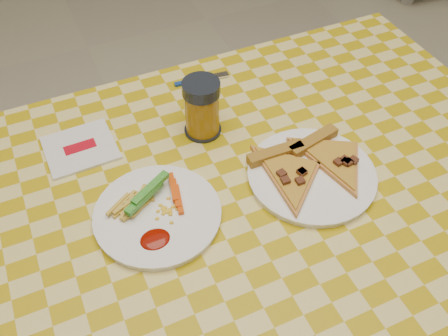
{
  "coord_description": "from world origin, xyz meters",
  "views": [
    {
      "loc": [
        -0.26,
        -0.52,
        1.48
      ],
      "look_at": [
        0.01,
        0.07,
        0.78
      ],
      "focal_mm": 40.0,
      "sensor_mm": 36.0,
      "label": 1
    }
  ],
  "objects_px": {
    "plate_right": "(311,176)",
    "table": "(235,225)",
    "plate_left": "(158,215)",
    "drink_glass": "(202,108)"
  },
  "relations": [
    {
      "from": "plate_left",
      "to": "plate_right",
      "type": "xyz_separation_m",
      "value": [
        0.3,
        -0.03,
        0.0
      ]
    },
    {
      "from": "plate_left",
      "to": "plate_right",
      "type": "distance_m",
      "value": 0.3
    },
    {
      "from": "drink_glass",
      "to": "table",
      "type": "bearing_deg",
      "value": -94.9
    },
    {
      "from": "table",
      "to": "plate_left",
      "type": "xyz_separation_m",
      "value": [
        -0.14,
        0.02,
        0.08
      ]
    },
    {
      "from": "table",
      "to": "plate_left",
      "type": "distance_m",
      "value": 0.17
    },
    {
      "from": "table",
      "to": "plate_right",
      "type": "xyz_separation_m",
      "value": [
        0.16,
        -0.01,
        0.08
      ]
    },
    {
      "from": "plate_left",
      "to": "plate_right",
      "type": "height_order",
      "value": "same"
    },
    {
      "from": "drink_glass",
      "to": "plate_right",
      "type": "bearing_deg",
      "value": -56.06
    },
    {
      "from": "plate_right",
      "to": "table",
      "type": "bearing_deg",
      "value": 177.67
    },
    {
      "from": "table",
      "to": "drink_glass",
      "type": "relative_size",
      "value": 10.16
    }
  ]
}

